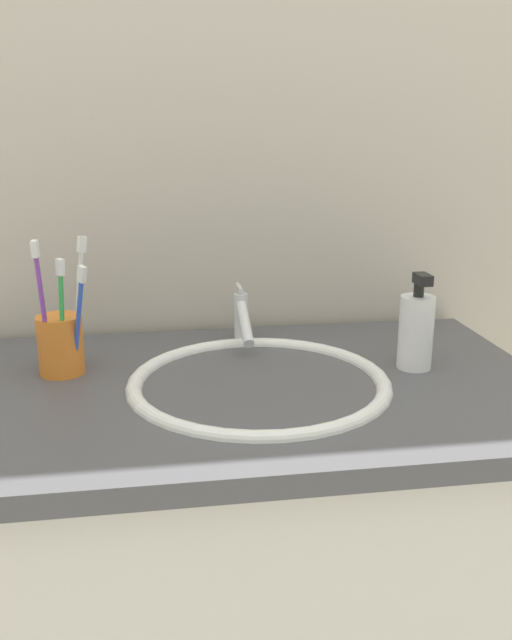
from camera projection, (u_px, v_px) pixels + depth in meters
tiled_wall_back at (213, 123)px, 1.20m from camera, size 2.14×0.04×2.40m
vanity_counter at (239, 614)px, 1.11m from camera, size 0.94×0.56×0.83m
sink_basin at (259, 404)px, 1.01m from camera, size 0.39×0.39×0.10m
faucet at (242, 318)px, 1.16m from camera, size 0.02×0.14×0.10m
toothbrush_cup at (61, 345)px, 1.03m from camera, size 0.07×0.07×0.09m
toothbrush_purple at (42, 302)px, 0.97m from camera, size 0.01×0.04×0.21m
toothbrush_blue at (79, 313)px, 0.99m from camera, size 0.04×0.04×0.17m
toothbrush_green at (62, 310)px, 0.99m from camera, size 0.02×0.02×0.18m
toothbrush_white at (79, 295)px, 1.02m from camera, size 0.04×0.03×0.20m
soap_dispenser at (416, 330)px, 1.04m from camera, size 0.05×0.06×0.15m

